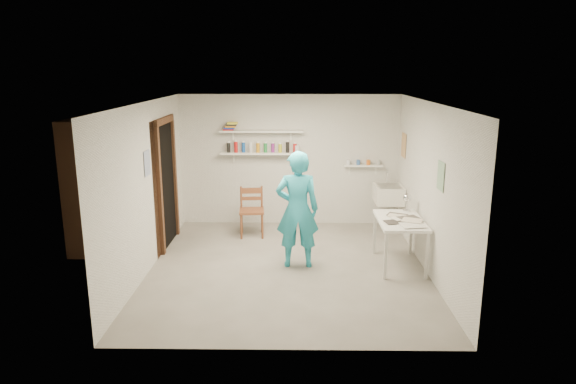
{
  "coord_description": "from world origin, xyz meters",
  "views": [
    {
      "loc": [
        0.11,
        -7.06,
        2.87
      ],
      "look_at": [
        0.0,
        0.4,
        1.05
      ],
      "focal_mm": 32.0,
      "sensor_mm": 36.0,
      "label": 1
    }
  ],
  "objects_px": {
    "belfast_sink": "(389,194)",
    "desk_lamp": "(407,197)",
    "wall_clock": "(298,187)",
    "wooden_chair": "(252,211)",
    "work_table": "(399,243)",
    "man": "(297,210)"
  },
  "relations": [
    {
      "from": "wall_clock",
      "to": "wooden_chair",
      "type": "xyz_separation_m",
      "value": [
        -0.79,
        1.15,
        -0.7
      ]
    },
    {
      "from": "wall_clock",
      "to": "work_table",
      "type": "relative_size",
      "value": 0.29
    },
    {
      "from": "belfast_sink",
      "to": "desk_lamp",
      "type": "distance_m",
      "value": 1.19
    },
    {
      "from": "wall_clock",
      "to": "wooden_chair",
      "type": "relative_size",
      "value": 0.34
    },
    {
      "from": "belfast_sink",
      "to": "wall_clock",
      "type": "distance_m",
      "value": 2.17
    },
    {
      "from": "man",
      "to": "work_table",
      "type": "relative_size",
      "value": 1.6
    },
    {
      "from": "wooden_chair",
      "to": "wall_clock",
      "type": "bearing_deg",
      "value": -60.29
    },
    {
      "from": "belfast_sink",
      "to": "desk_lamp",
      "type": "relative_size",
      "value": 4.44
    },
    {
      "from": "work_table",
      "to": "wall_clock",
      "type": "bearing_deg",
      "value": 171.86
    },
    {
      "from": "man",
      "to": "wooden_chair",
      "type": "xyz_separation_m",
      "value": [
        -0.78,
        1.37,
        -0.41
      ]
    },
    {
      "from": "belfast_sink",
      "to": "wooden_chair",
      "type": "xyz_separation_m",
      "value": [
        -2.39,
        -0.23,
        -0.25
      ]
    },
    {
      "from": "belfast_sink",
      "to": "wooden_chair",
      "type": "distance_m",
      "value": 2.42
    },
    {
      "from": "wall_clock",
      "to": "desk_lamp",
      "type": "xyz_separation_m",
      "value": [
        1.67,
        0.22,
        -0.21
      ]
    },
    {
      "from": "work_table",
      "to": "desk_lamp",
      "type": "relative_size",
      "value": 8.0
    },
    {
      "from": "belfast_sink",
      "to": "desk_lamp",
      "type": "height_order",
      "value": "desk_lamp"
    },
    {
      "from": "wall_clock",
      "to": "desk_lamp",
      "type": "distance_m",
      "value": 1.7
    },
    {
      "from": "wall_clock",
      "to": "work_table",
      "type": "bearing_deg",
      "value": -9.27
    },
    {
      "from": "belfast_sink",
      "to": "wall_clock",
      "type": "height_order",
      "value": "wall_clock"
    },
    {
      "from": "desk_lamp",
      "to": "work_table",
      "type": "bearing_deg",
      "value": -112.42
    },
    {
      "from": "belfast_sink",
      "to": "man",
      "type": "height_order",
      "value": "man"
    },
    {
      "from": "work_table",
      "to": "desk_lamp",
      "type": "bearing_deg",
      "value": 67.58
    },
    {
      "from": "man",
      "to": "desk_lamp",
      "type": "relative_size",
      "value": 12.78
    }
  ]
}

